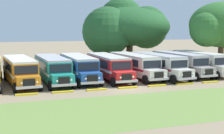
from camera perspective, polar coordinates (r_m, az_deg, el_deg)
ground_plane at (r=32.42m, az=2.68°, el=-3.75°), size 220.00×220.00×0.00m
foreground_grass_strip at (r=25.49m, az=9.35°, el=-6.84°), size 80.00×9.76×0.01m
parked_bus_slot_1 at (r=35.84m, az=-16.18°, el=-0.42°), size 3.49×10.96×2.82m
parked_bus_slot_2 at (r=36.28m, az=-10.62°, el=-0.18°), size 3.03×10.89×2.82m
parked_bus_slot_3 at (r=37.22m, az=-5.99°, el=0.09°), size 2.72×10.85×2.82m
parked_bus_slot_4 at (r=37.77m, az=-0.69°, el=0.23°), size 2.78×10.85×2.82m
parked_bus_slot_5 at (r=39.13m, az=4.01°, el=0.46°), size 3.30×10.93×2.82m
parked_bus_slot_6 at (r=39.74m, az=8.24°, el=0.50°), size 3.52×10.97×2.82m
parked_bus_slot_7 at (r=42.22m, az=11.97°, el=0.81°), size 3.31×10.93×2.82m
parked_bus_slot_8 at (r=43.90m, az=15.46°, el=0.94°), size 2.95×10.87×2.82m
curb_wheelstop_1 at (r=29.96m, az=-15.01°, el=-4.75°), size 2.00×0.36×0.15m
curb_wheelstop_2 at (r=30.37m, az=-8.79°, el=-4.43°), size 2.00×0.36×0.15m
curb_wheelstop_3 at (r=31.12m, az=-2.80°, el=-4.07°), size 2.00×0.36×0.15m
curb_wheelstop_4 at (r=32.19m, az=2.84°, el=-3.70°), size 2.00×0.36×0.15m
curb_wheelstop_5 at (r=33.56m, az=8.06°, el=-3.31°), size 2.00×0.36×0.15m
curb_wheelstop_6 at (r=35.18m, az=12.84°, el=-2.94°), size 2.00×0.36×0.15m
curb_wheelstop_7 at (r=37.02m, az=17.16°, el=-2.58°), size 2.00×0.36×0.15m
broad_shade_tree at (r=52.04m, az=2.62°, el=7.27°), size 15.35×13.47×11.10m
secondary_tree at (r=51.53m, az=18.83°, el=7.07°), size 11.67×10.21×9.91m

